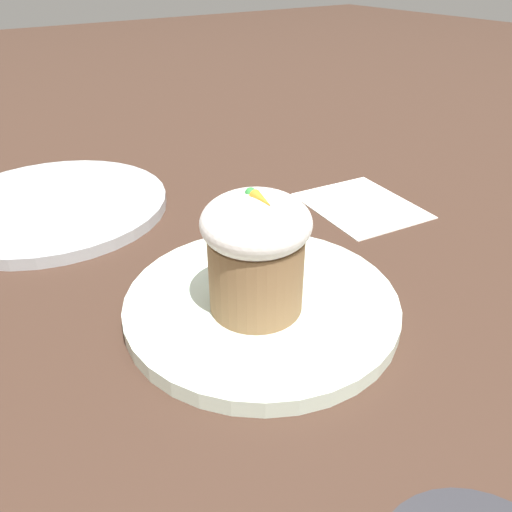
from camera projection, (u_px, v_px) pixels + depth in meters
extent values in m
plane|color=#3D281E|center=(261.00, 311.00, 0.43)|extent=(4.00, 4.00, 0.00)
cylinder|color=silver|center=(261.00, 304.00, 0.42)|extent=(0.23, 0.23, 0.01)
cylinder|color=olive|center=(256.00, 273.00, 0.39)|extent=(0.08, 0.08, 0.06)
ellipsoid|color=white|center=(256.00, 223.00, 0.37)|extent=(0.08, 0.08, 0.04)
cone|color=orange|center=(263.00, 201.00, 0.35)|extent=(0.02, 0.01, 0.01)
sphere|color=green|center=(254.00, 195.00, 0.36)|extent=(0.01, 0.01, 0.01)
cube|color=silver|center=(253.00, 265.00, 0.46)|extent=(0.08, 0.07, 0.00)
ellipsoid|color=silver|center=(247.00, 304.00, 0.41)|extent=(0.06, 0.05, 0.01)
cylinder|color=#B2B7BC|center=(54.00, 206.00, 0.59)|extent=(0.26, 0.26, 0.01)
cube|color=white|center=(361.00, 205.00, 0.60)|extent=(0.15, 0.13, 0.00)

